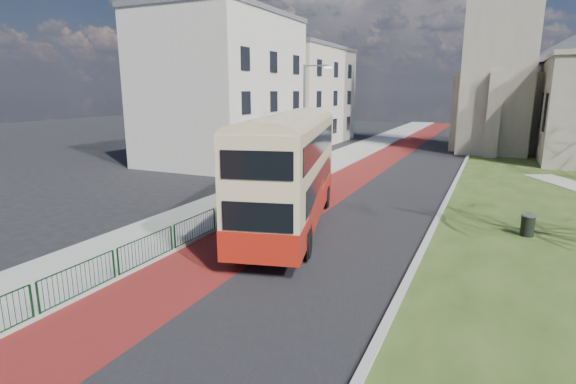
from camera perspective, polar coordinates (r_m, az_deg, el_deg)
The scene contains 13 objects.
ground at distance 16.42m, azimuth -8.12°, elevation -10.03°, with size 160.00×160.00×0.00m, color black.
road_carriageway at distance 33.94m, azimuth 12.71°, elevation 1.75°, with size 9.00×120.00×0.01m, color black.
bus_lane at distance 34.59m, azimuth 8.34°, elevation 2.14°, with size 3.40×120.00×0.01m, color #591414.
pavement_west at distance 35.82m, azimuth 2.51°, elevation 2.71°, with size 4.00×120.00×0.12m, color gray.
kerb_west at distance 35.12m, azimuth 5.53°, elevation 2.47°, with size 0.25×120.00×0.13m, color #999993.
kerb_east at distance 35.27m, azimuth 20.73°, elevation 1.74°, with size 0.25×80.00×0.13m, color #999993.
pedestrian_railing at distance 20.93m, azimuth -9.04°, elevation -3.40°, with size 0.07×24.00×1.12m.
gothic_church at distance 51.26m, azimuth 31.07°, elevation 18.70°, with size 16.38×18.00×40.00m.
street_block_near at distance 41.22m, azimuth -8.25°, elevation 12.94°, with size 10.30×14.30×13.00m.
street_block_far at distance 55.35m, azimuth 1.00°, elevation 12.23°, with size 10.30×16.30×11.50m.
streetlamp at distance 33.21m, azimuth 2.31°, elevation 9.80°, with size 2.13×0.18×8.00m.
bus at distance 20.56m, azimuth 0.23°, elevation 3.27°, with size 5.85×12.60×5.13m.
litter_bin at distance 22.45m, azimuth 28.15°, elevation -3.75°, with size 0.79×0.79×0.97m.
Camera 1 is at (8.35, -12.63, 6.35)m, focal length 28.00 mm.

